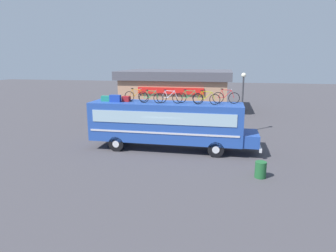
{
  "coord_description": "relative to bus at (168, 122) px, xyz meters",
  "views": [
    {
      "loc": [
        3.98,
        -19.38,
        6.17
      ],
      "look_at": [
        0.18,
        0.0,
        1.66
      ],
      "focal_mm": 31.81,
      "sensor_mm": 36.0,
      "label": 1
    }
  ],
  "objects": [
    {
      "name": "ground_plane",
      "position": [
        -0.16,
        -0.0,
        -1.91
      ],
      "size": [
        120.0,
        120.0,
        0.0
      ],
      "primitive_type": "plane",
      "color": "#423F44"
    },
    {
      "name": "bus",
      "position": [
        0.0,
        0.0,
        0.0
      ],
      "size": [
        11.42,
        2.46,
        3.26
      ],
      "color": "#23479E",
      "rests_on": "ground"
    },
    {
      "name": "luggage_bag_1",
      "position": [
        -4.32,
        -0.1,
        1.53
      ],
      "size": [
        0.68,
        0.36,
        0.37
      ],
      "primitive_type": "cube",
      "color": "#1E7F66",
      "rests_on": "bus"
    },
    {
      "name": "luggage_bag_2",
      "position": [
        -3.59,
        -0.28,
        1.58
      ],
      "size": [
        0.75,
        0.35,
        0.47
      ],
      "primitive_type": "cube",
      "color": "#193899",
      "rests_on": "bus"
    },
    {
      "name": "luggage_bag_3",
      "position": [
        -2.93,
        0.06,
        1.53
      ],
      "size": [
        0.49,
        0.5,
        0.36
      ],
      "primitive_type": "cube",
      "color": "maroon",
      "rests_on": "bus"
    },
    {
      "name": "rooftop_bicycle_1",
      "position": [
        -2.27,
        0.21,
        1.73
      ],
      "size": [
        1.66,
        0.44,
        0.91
      ],
      "color": "black",
      "rests_on": "bus"
    },
    {
      "name": "rooftop_bicycle_2",
      "position": [
        -1.06,
        -0.35,
        1.72
      ],
      "size": [
        1.66,
        0.44,
        0.89
      ],
      "color": "black",
      "rests_on": "bus"
    },
    {
      "name": "rooftop_bicycle_3",
      "position": [
        0.14,
        -0.19,
        1.72
      ],
      "size": [
        1.74,
        0.44,
        0.9
      ],
      "color": "black",
      "rests_on": "bus"
    },
    {
      "name": "rooftop_bicycle_4",
      "position": [
        1.43,
        0.13,
        1.72
      ],
      "size": [
        1.76,
        0.44,
        0.9
      ],
      "color": "black",
      "rests_on": "bus"
    },
    {
      "name": "rooftop_bicycle_5",
      "position": [
        2.58,
        -0.32,
        1.73
      ],
      "size": [
        1.76,
        0.44,
        0.91
      ],
      "color": "black",
      "rests_on": "bus"
    },
    {
      "name": "rooftop_bicycle_6",
      "position": [
        3.81,
        0.41,
        1.75
      ],
      "size": [
        1.77,
        0.44,
        0.98
      ],
      "color": "black",
      "rests_on": "bus"
    },
    {
      "name": "roadside_building",
      "position": [
        -2.19,
        17.05,
        0.51
      ],
      "size": [
        13.18,
        9.43,
        4.71
      ],
      "color": "tan",
      "rests_on": "ground"
    },
    {
      "name": "trash_bin",
      "position": [
        5.77,
        -3.97,
        -1.47
      ],
      "size": [
        0.59,
        0.59,
        0.87
      ],
      "primitive_type": "cylinder",
      "color": "#1E592D",
      "rests_on": "ground"
    },
    {
      "name": "street_lamp",
      "position": [
        5.15,
        5.84,
        1.41
      ],
      "size": [
        0.39,
        0.39,
        5.01
      ],
      "color": "#38383D",
      "rests_on": "ground"
    }
  ]
}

